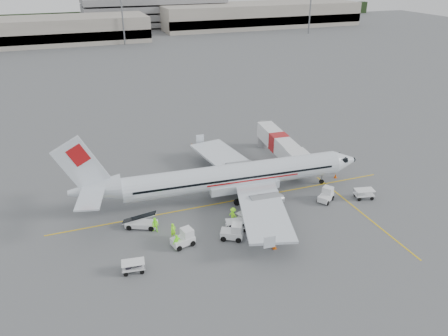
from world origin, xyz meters
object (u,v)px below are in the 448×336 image
Objects in this scene: jet_bridge at (278,148)px; tug_aft at (183,238)px; aircraft at (235,161)px; tug_mid at (232,231)px; tug_fore at (326,195)px; belt_loader at (141,218)px.

jet_bridge reaches higher than tug_aft.
tug_mid is at bearing -109.69° from aircraft.
tug_fore is 19.64m from tug_aft.
aircraft is 13.16m from jet_bridge.
belt_loader is at bearing 139.81° from tug_fore.
belt_loader is 10.50m from tug_mid.
belt_loader is (-22.72, -10.84, -0.89)m from jet_bridge.
tug_aft is at bearing -158.24° from tug_mid.
aircraft is 16.17× the size of tug_fore.
tug_aft is at bearing -136.04° from jet_bridge.
jet_bridge is 6.85× the size of tug_aft.
belt_loader is 1.95× the size of tug_aft.
aircraft reaches higher than tug_fore.
tug_fore is at bearing -22.70° from aircraft.
jet_bridge is 13.02m from tug_fore.
aircraft reaches higher than jet_bridge.
tug_mid reaches higher than tug_fore.
aircraft is 2.24× the size of jet_bridge.
tug_mid is at bearing 159.15° from tug_fore.
jet_bridge reaches higher than tug_mid.
jet_bridge is 6.83× the size of tug_mid.
belt_loader reaches higher than tug_fore.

